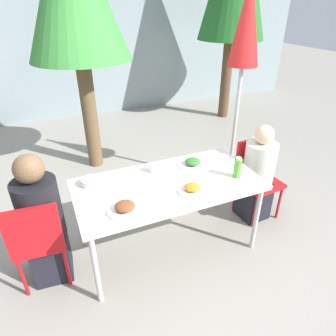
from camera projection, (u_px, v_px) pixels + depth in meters
ground_plane at (168, 245)px, 3.00m from camera, size 24.00×24.00×0.00m
building_facade at (77, 37)px, 5.69m from camera, size 10.00×0.20×3.00m
dining_table at (168, 188)px, 2.66m from camera, size 1.63×0.82×0.75m
chair_left at (38, 238)px, 2.38m from camera, size 0.43×0.43×0.86m
person_left at (43, 224)px, 2.43m from camera, size 0.34×0.34×1.19m
chair_right at (255, 173)px, 3.26m from camera, size 0.43×0.43×0.86m
person_right at (257, 176)px, 3.17m from camera, size 0.32×0.32×1.09m
closed_umbrella at (246, 34)px, 3.12m from camera, size 0.36×0.36×2.43m
plate_0 at (193, 163)px, 2.89m from camera, size 0.27×0.27×0.07m
plate_1 at (192, 189)px, 2.50m from camera, size 0.24×0.24×0.07m
plate_2 at (125, 208)px, 2.27m from camera, size 0.28×0.28×0.08m
bottle at (238, 168)px, 2.67m from camera, size 0.07×0.07×0.20m
drinking_cup at (153, 168)px, 2.77m from camera, size 0.08×0.08×0.08m
salad_bowl at (91, 182)px, 2.58m from camera, size 0.16×0.16×0.06m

